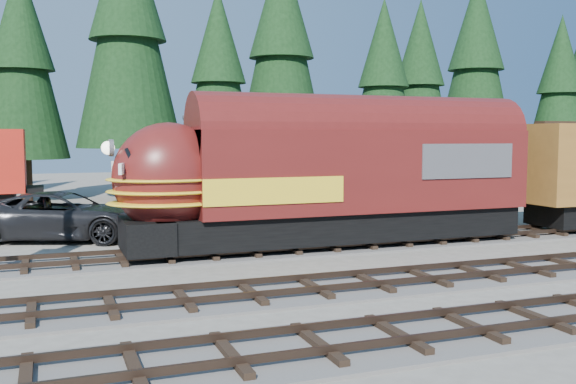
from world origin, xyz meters
name	(u,v)px	position (x,y,z in m)	size (l,w,h in m)	color
ground	(454,263)	(0.00, 0.00, 0.00)	(120.00, 120.00, 0.00)	#6B665B
track_spur	(102,213)	(-10.00, 18.00, 0.06)	(32.00, 3.20, 0.33)	#4C4947
depot	(327,163)	(0.00, 10.50, 2.96)	(12.80, 7.00, 5.30)	gold
conifer_backdrop	(318,58)	(5.67, 24.91, 9.87)	(81.02, 21.88, 16.86)	black
locomotive	(321,181)	(-3.15, 4.00, 2.57)	(16.17, 3.21, 4.40)	black
pickup_truck_a	(64,216)	(-12.17, 9.67, 1.00)	(3.31, 7.17, 1.99)	black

